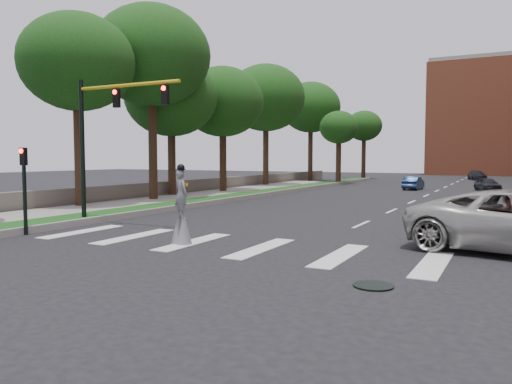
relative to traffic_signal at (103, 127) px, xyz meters
The scene contains 20 objects.
ground_plane 11.04m from the traffic_signal, 17.05° to the right, with size 160.00×160.00×0.00m, color black.
grass_median 17.56m from the traffic_signal, 95.77° to the left, with size 2.00×60.00×0.25m, color #134413.
median_curb 17.48m from the traffic_signal, 92.25° to the left, with size 0.20×60.00×0.28m, color gray.
sidewalk_left 9.37m from the traffic_signal, 123.98° to the left, with size 4.00×60.00×0.18m, color gray.
stone_wall 20.64m from the traffic_signal, 110.80° to the left, with size 0.50×56.00×1.10m, color #5F5A52.
manhole 14.33m from the traffic_signal, 21.36° to the right, with size 0.90×0.90×0.04m, color black.
traffic_signal is the anchor object (origin of this frame).
secondary_signal 4.17m from the traffic_signal, 98.43° to the right, with size 0.25×0.21×3.23m.
stilt_performer 7.04m from the traffic_signal, 23.20° to the right, with size 0.81×0.64×2.65m.
car_near 33.58m from the traffic_signal, 65.92° to the left, with size 1.37×3.41×1.16m, color black.
car_mid 30.94m from the traffic_signal, 75.53° to the left, with size 1.24×3.55×1.17m, color #162B4D.
car_far 54.37m from the traffic_signal, 77.77° to the left, with size 1.65×4.06×1.18m, color black.
tree_1 8.38m from the traffic_signal, 144.20° to the left, with size 6.29×6.29×10.76m.
tree_2 12.23m from the traffic_signal, 118.23° to the left, with size 7.54×7.54×12.53m.
tree_3 19.41m from the traffic_signal, 105.71° to the left, with size 6.54×6.54×10.05m.
tree_4 29.28m from the traffic_signal, 102.34° to the left, with size 7.67×7.67×11.92m.
tree_5 40.60m from the traffic_signal, 98.52° to the left, with size 7.01×7.01×11.73m.
tree_6 35.67m from the traffic_signal, 91.80° to the left, with size 4.11×4.11×7.80m.
tree_7 49.86m from the traffic_signal, 92.54° to the left, with size 4.71×4.71×9.03m.
tree_8 15.11m from the traffic_signal, 115.69° to the left, with size 6.64×6.64×10.01m.
Camera 1 is at (5.67, -12.89, 2.87)m, focal length 35.00 mm.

